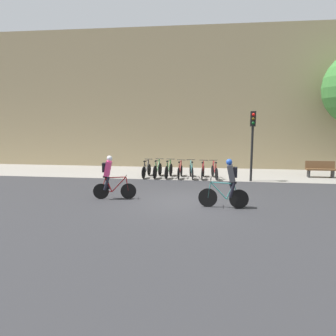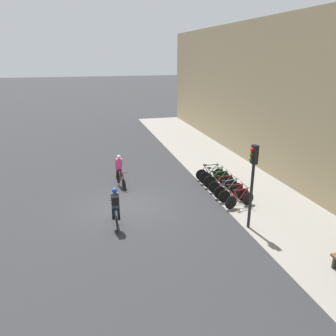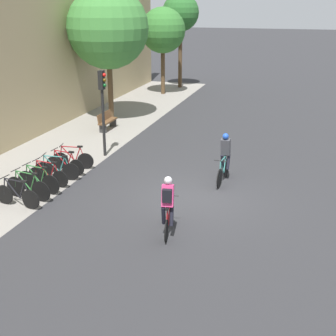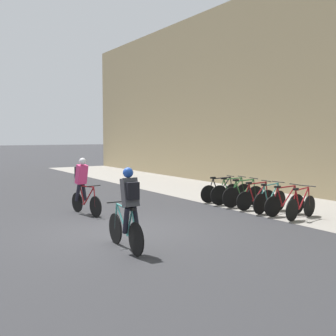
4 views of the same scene
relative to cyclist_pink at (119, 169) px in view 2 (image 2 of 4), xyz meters
name	(u,v)px [view 2 (image 2 of 4)]	position (x,y,z in m)	size (l,w,h in m)	color
ground	(126,207)	(2.84, -0.08, -0.95)	(200.00, 200.00, 0.00)	#2B2B2D
kerb_strip	(254,192)	(2.84, 6.67, -0.94)	(44.00, 4.50, 0.01)	gray
building_facade	(308,105)	(2.84, 9.22, 3.53)	(44.00, 0.60, 8.94)	tan
cyclist_pink	(119,169)	(0.00, 0.00, 0.00)	(1.71, 0.54, 1.76)	black
cyclist_grey	(115,207)	(4.64, -0.73, 0.00)	(1.80, 0.46, 1.79)	black
parked_bike_0	(210,173)	(0.47, 5.13, -0.55)	(0.46, 1.68, 0.96)	black
parked_bike_1	(214,176)	(1.09, 5.14, -0.53)	(0.46, 1.74, 0.99)	black
parked_bike_2	(219,180)	(1.71, 5.14, -0.54)	(0.46, 1.70, 0.98)	black
parked_bike_3	(223,185)	(2.33, 5.13, -0.56)	(0.46, 1.62, 0.95)	black
parked_bike_4	(228,189)	(2.96, 5.13, -0.55)	(0.46, 1.69, 0.96)	black
parked_bike_5	(234,194)	(3.58, 5.13, -0.56)	(0.46, 1.62, 0.95)	black
parked_bike_6	(240,199)	(4.20, 5.14, -0.55)	(0.49, 1.62, 0.96)	black
traffic_light_pole	(253,172)	(6.05, 4.61, 1.53)	(0.26, 0.30, 3.57)	black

